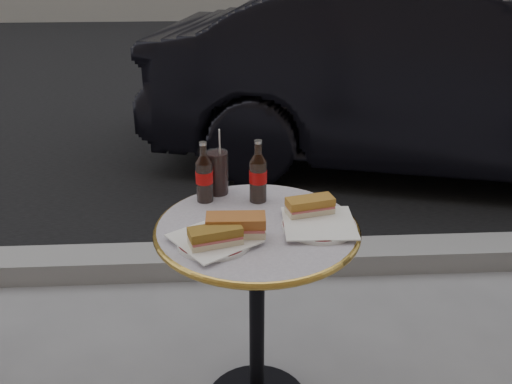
{
  "coord_description": "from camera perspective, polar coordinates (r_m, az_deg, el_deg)",
  "views": [
    {
      "loc": [
        -0.09,
        -1.5,
        1.55
      ],
      "look_at": [
        0.0,
        0.05,
        0.82
      ],
      "focal_mm": 40.0,
      "sensor_mm": 36.0,
      "label": 1
    }
  ],
  "objects": [
    {
      "name": "cola_glass",
      "position": [
        1.89,
        -3.88,
        1.96
      ],
      "size": [
        0.08,
        0.08,
        0.15
      ],
      "primitive_type": "cylinder",
      "rotation": [
        0.0,
        0.0,
        -0.04
      ],
      "color": "black",
      "rests_on": "bistro_table"
    },
    {
      "name": "bistro_table",
      "position": [
        1.92,
        0.09,
        -13.02
      ],
      "size": [
        0.62,
        0.62,
        0.73
      ],
      "primitive_type": null,
      "color": "#BAB2C4",
      "rests_on": "ground"
    },
    {
      "name": "plate_right",
      "position": [
        1.71,
        6.3,
        -3.33
      ],
      "size": [
        0.26,
        0.26,
        0.01
      ],
      "primitive_type": "cylinder",
      "rotation": [
        0.0,
        0.0,
        -0.2
      ],
      "color": "white",
      "rests_on": "bistro_table"
    },
    {
      "name": "parked_car",
      "position": [
        4.07,
        17.98,
        10.94
      ],
      "size": [
        2.27,
        4.07,
        1.27
      ],
      "primitive_type": "imported",
      "rotation": [
        0.0,
        0.0,
        1.32
      ],
      "color": "black",
      "rests_on": "ground"
    },
    {
      "name": "sandwich_left_b",
      "position": [
        1.62,
        -2.03,
        -3.45
      ],
      "size": [
        0.17,
        0.08,
        0.06
      ],
      "primitive_type": "cube",
      "rotation": [
        0.0,
        0.0,
        -0.03
      ],
      "color": "#AD612C",
      "rests_on": "plate_left"
    },
    {
      "name": "asphalt_road",
      "position": [
        6.69,
        -2.47,
        11.72
      ],
      "size": [
        40.0,
        8.0,
        0.0
      ],
      "primitive_type": "cube",
      "color": "black",
      "rests_on": "ground"
    },
    {
      "name": "sandwich_right",
      "position": [
        1.75,
        5.41,
        -1.46
      ],
      "size": [
        0.16,
        0.1,
        0.05
      ],
      "primitive_type": "cube",
      "rotation": [
        0.0,
        0.0,
        0.24
      ],
      "color": "#A8722A",
      "rests_on": "plate_right"
    },
    {
      "name": "cola_bottle_right",
      "position": [
        1.82,
        0.21,
        2.11
      ],
      "size": [
        0.07,
        0.07,
        0.21
      ],
      "primitive_type": null,
      "rotation": [
        0.0,
        0.0,
        0.17
      ],
      "color": "black",
      "rests_on": "bistro_table"
    },
    {
      "name": "sandwich_left_a",
      "position": [
        1.58,
        -4.09,
        -4.51
      ],
      "size": [
        0.16,
        0.11,
        0.05
      ],
      "primitive_type": "cube",
      "rotation": [
        0.0,
        0.0,
        0.27
      ],
      "color": "olive",
      "rests_on": "plate_left"
    },
    {
      "name": "cola_bottle_left",
      "position": [
        1.83,
        -5.22,
        2.02
      ],
      "size": [
        0.07,
        0.07,
        0.2
      ],
      "primitive_type": null,
      "rotation": [
        0.0,
        0.0,
        -0.38
      ],
      "color": "black",
      "rests_on": "bistro_table"
    },
    {
      "name": "plate_left",
      "position": [
        1.63,
        -4.21,
        -4.88
      ],
      "size": [
        0.29,
        0.29,
        0.01
      ],
      "primitive_type": "cylinder",
      "rotation": [
        0.0,
        0.0,
        0.43
      ],
      "color": "silver",
      "rests_on": "bistro_table"
    },
    {
      "name": "curb",
      "position": [
        2.84,
        -0.99,
        -6.82
      ],
      "size": [
        40.0,
        0.2,
        0.12
      ],
      "primitive_type": "cube",
      "color": "gray",
      "rests_on": "ground"
    }
  ]
}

